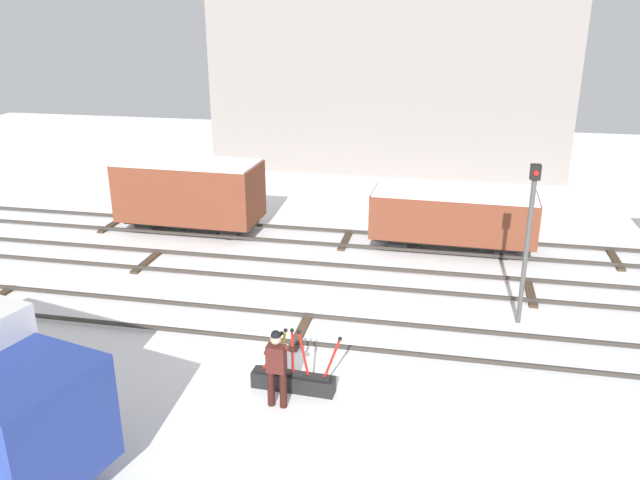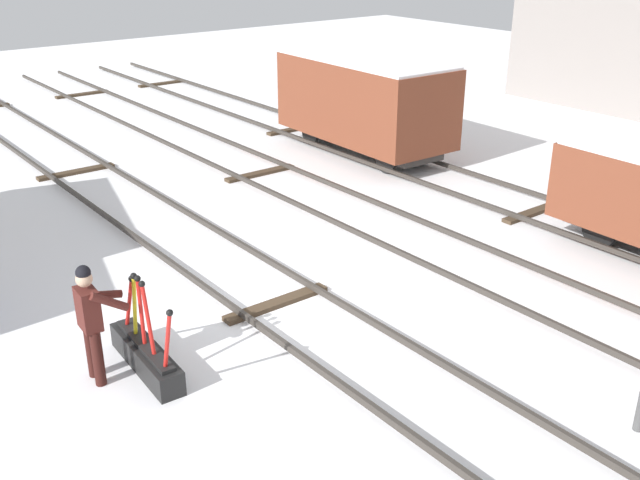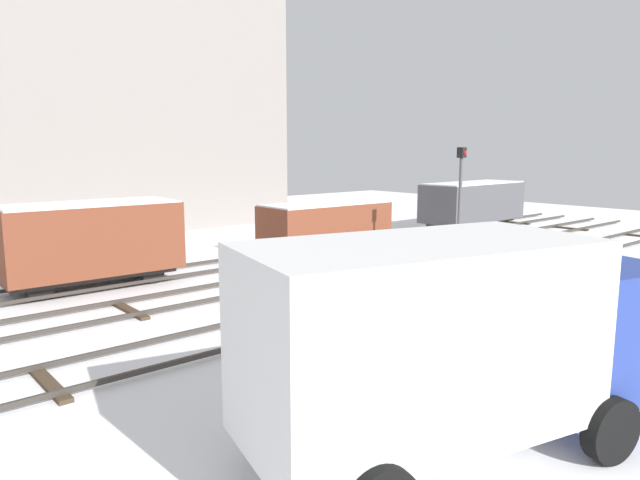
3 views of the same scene
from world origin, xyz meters
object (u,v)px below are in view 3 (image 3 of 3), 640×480
delivery_truck (463,334)px  freight_car_far_end (326,223)px  switch_lever_frame (477,308)px  freight_car_mid_siding (473,203)px  rail_worker (497,285)px  signal_post (460,195)px  freight_car_near_switch (91,240)px

delivery_truck → freight_car_far_end: (8.75, 12.79, -0.49)m
switch_lever_frame → freight_car_mid_siding: 16.17m
freight_car_far_end → switch_lever_frame: bearing=-107.2°
rail_worker → signal_post: 7.20m
switch_lever_frame → rail_worker: size_ratio=1.14×
freight_car_mid_siding → freight_car_far_end: (-10.02, 0.00, -0.22)m
rail_worker → freight_car_mid_siding: 16.65m
rail_worker → freight_car_near_switch: bearing=123.7°
signal_post → freight_car_near_switch: size_ratio=0.83×
rail_worker → delivery_truck: (-5.40, -2.87, 0.70)m
rail_worker → signal_post: bearing=46.1°
freight_car_mid_siding → rail_worker: bearing=-144.8°
freight_car_far_end → freight_car_mid_siding: bearing=1.6°
delivery_truck → signal_post: (10.53, 7.68, 0.86)m
freight_car_far_end → rail_worker: bearing=-107.0°
switch_lever_frame → freight_car_near_switch: 11.17m
switch_lever_frame → freight_car_far_end: size_ratio=0.36×
delivery_truck → freight_car_far_end: bearing=69.4°
switch_lever_frame → signal_post: signal_post is taller
freight_car_near_switch → rail_worker: bearing=-57.9°
rail_worker → freight_car_far_end: size_ratio=0.32×
signal_post → delivery_truck: bearing=-143.9°
switch_lever_frame → rail_worker: (-0.18, -0.62, 0.72)m
freight_car_mid_siding → signal_post: bearing=-149.6°
rail_worker → freight_car_near_switch: (-5.90, 9.91, 0.49)m
signal_post → freight_car_far_end: bearing=109.3°
delivery_truck → freight_car_mid_siding: delivery_truck is taller
signal_post → switch_lever_frame: bearing=-139.9°
freight_car_near_switch → freight_car_far_end: bearing=1.4°
delivery_truck → freight_car_mid_siding: bearing=48.1°
freight_car_near_switch → freight_car_far_end: freight_car_near_switch is taller
delivery_truck → freight_car_mid_siding: 22.71m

